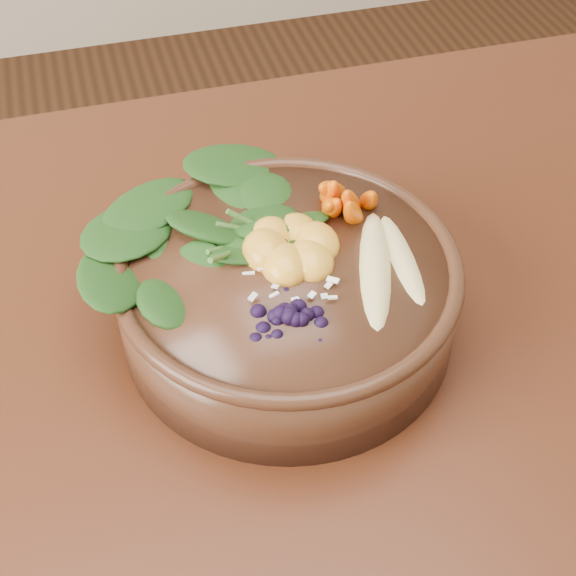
# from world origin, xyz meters

# --- Properties ---
(dining_table) EXTENTS (1.60, 0.90, 0.75)m
(dining_table) POSITION_xyz_m (0.00, 0.00, 0.66)
(dining_table) COLOR #331C0C
(dining_table) RESTS_ON ground
(stoneware_bowl) EXTENTS (0.34, 0.34, 0.07)m
(stoneware_bowl) POSITION_xyz_m (0.08, 0.07, 0.79)
(stoneware_bowl) COLOR #3D2316
(stoneware_bowl) RESTS_ON dining_table
(kale_heap) EXTENTS (0.22, 0.20, 0.04)m
(kale_heap) POSITION_xyz_m (0.06, 0.13, 0.84)
(kale_heap) COLOR #1F4417
(kale_heap) RESTS_ON stoneware_bowl
(carrot_cluster) EXTENTS (0.07, 0.07, 0.07)m
(carrot_cluster) POSITION_xyz_m (0.15, 0.12, 0.86)
(carrot_cluster) COLOR #DC5E00
(carrot_cluster) RESTS_ON stoneware_bowl
(banana_halves) EXTENTS (0.08, 0.15, 0.03)m
(banana_halves) POSITION_xyz_m (0.16, 0.05, 0.84)
(banana_halves) COLOR #E0CC84
(banana_halves) RESTS_ON stoneware_bowl
(mandarin_cluster) EXTENTS (0.10, 0.11, 0.03)m
(mandarin_cluster) POSITION_xyz_m (0.09, 0.08, 0.84)
(mandarin_cluster) COLOR gold
(mandarin_cluster) RESTS_ON stoneware_bowl
(blueberry_pile) EXTENTS (0.15, 0.13, 0.04)m
(blueberry_pile) POSITION_xyz_m (0.07, 0.01, 0.84)
(blueberry_pile) COLOR black
(blueberry_pile) RESTS_ON stoneware_bowl
(coconut_flakes) EXTENTS (0.10, 0.09, 0.01)m
(coconut_flakes) POSITION_xyz_m (0.08, 0.05, 0.83)
(coconut_flakes) COLOR white
(coconut_flakes) RESTS_ON stoneware_bowl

